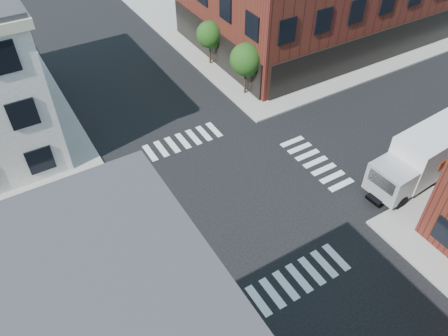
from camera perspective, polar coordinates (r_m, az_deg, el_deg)
ground at (r=28.50m, az=1.05°, el=-4.05°), size 120.00×120.00×0.00m
sidewalk_ne at (r=53.19m, az=8.81°, el=19.22°), size 30.00×30.00×0.15m
tree_near at (r=36.58m, az=3.00°, el=13.80°), size 2.69×2.69×4.49m
tree_far at (r=41.26m, az=-1.79°, el=16.89°), size 2.43×2.43×4.07m
signal_pole at (r=20.73m, az=-5.20°, el=-17.15°), size 1.29×1.24×4.60m
box_truck at (r=31.45m, az=24.72°, el=1.39°), size 8.47×3.06×3.77m
traffic_cone at (r=24.94m, az=-2.95°, el=-12.23°), size 0.51×0.51×0.73m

